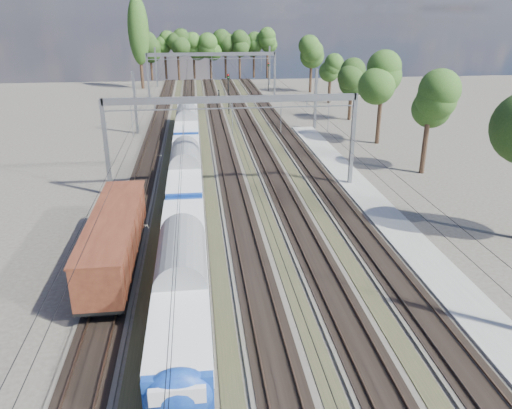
{
  "coord_description": "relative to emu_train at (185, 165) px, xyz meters",
  "views": [
    {
      "loc": [
        -3.34,
        -15.2,
        16.33
      ],
      "look_at": [
        0.82,
        18.89,
        2.8
      ],
      "focal_mm": 35.0,
      "sensor_mm": 36.0,
      "label": 1
    }
  ],
  "objects": [
    {
      "name": "poplar",
      "position": [
        -10.0,
        67.42,
        9.37
      ],
      "size": [
        4.4,
        4.4,
        19.04
      ],
      "color": "black",
      "rests_on": "ground"
    },
    {
      "name": "track_bed",
      "position": [
        4.5,
        14.42,
        -2.41
      ],
      "size": [
        21.0,
        130.0,
        0.34
      ],
      "color": "#47423A",
      "rests_on": "ground"
    },
    {
      "name": "catenary",
      "position": [
        4.83,
        22.1,
        3.89
      ],
      "size": [
        25.65,
        130.0,
        9.0
      ],
      "color": "gray",
      "rests_on": "ground"
    },
    {
      "name": "worker",
      "position": [
        5.8,
        51.14,
        -1.6
      ],
      "size": [
        0.52,
        0.72,
        1.84
      ],
      "primitive_type": "imported",
      "rotation": [
        0.0,
        0.0,
        1.69
      ],
      "color": "black",
      "rests_on": "ground"
    },
    {
      "name": "emu_train",
      "position": [
        0.0,
        0.0,
        0.0
      ],
      "size": [
        2.92,
        61.82,
        4.27
      ],
      "color": "black",
      "rests_on": "ground"
    },
    {
      "name": "freight_boxcar",
      "position": [
        -4.5,
        -15.01,
        -0.29
      ],
      "size": [
        2.92,
        14.12,
        3.64
      ],
      "color": "black",
      "rests_on": "ground"
    },
    {
      "name": "signal_near",
      "position": [
        6.68,
        36.5,
        1.63
      ],
      "size": [
        0.41,
        0.38,
        6.55
      ],
      "rotation": [
        0.0,
        0.0,
        -0.05
      ],
      "color": "black",
      "rests_on": "ground"
    },
    {
      "name": "tree_belt",
      "position": [
        11.64,
        58.49,
        5.54
      ],
      "size": [
        39.6,
        101.1,
        11.82
      ],
      "color": "black",
      "rests_on": "ground"
    },
    {
      "name": "platform",
      "position": [
        16.5,
        -10.58,
        -2.36
      ],
      "size": [
        3.0,
        70.0,
        0.3
      ],
      "primitive_type": "cube",
      "color": "gray",
      "rests_on": "ground"
    },
    {
      "name": "signal_far",
      "position": [
        16.77,
        60.58,
        1.16
      ],
      "size": [
        0.38,
        0.34,
        5.81
      ],
      "rotation": [
        0.0,
        0.0,
        -0.11
      ],
      "color": "black",
      "rests_on": "ground"
    }
  ]
}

